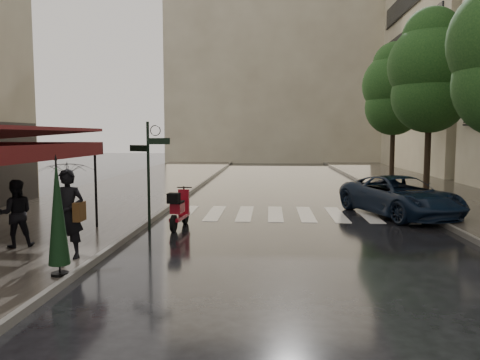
# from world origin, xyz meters

# --- Properties ---
(ground) EXTENTS (120.00, 120.00, 0.00)m
(ground) POSITION_xyz_m (0.00, 0.00, 0.00)
(ground) COLOR black
(ground) RESTS_ON ground
(sidewalk_near) EXTENTS (6.00, 60.00, 0.12)m
(sidewalk_near) POSITION_xyz_m (-4.50, 12.00, 0.06)
(sidewalk_near) COLOR #38332D
(sidewalk_near) RESTS_ON ground
(sidewalk_far) EXTENTS (5.50, 60.00, 0.12)m
(sidewalk_far) POSITION_xyz_m (10.25, 12.00, 0.06)
(sidewalk_far) COLOR #38332D
(sidewalk_far) RESTS_ON ground
(curb_near) EXTENTS (0.12, 60.00, 0.16)m
(curb_near) POSITION_xyz_m (-1.45, 12.00, 0.07)
(curb_near) COLOR #595651
(curb_near) RESTS_ON ground
(curb_far) EXTENTS (0.12, 60.00, 0.16)m
(curb_far) POSITION_xyz_m (7.45, 12.00, 0.07)
(curb_far) COLOR #595651
(curb_far) RESTS_ON ground
(crosswalk) EXTENTS (7.85, 3.20, 0.01)m
(crosswalk) POSITION_xyz_m (2.98, 6.00, 0.01)
(crosswalk) COLOR silver
(crosswalk) RESTS_ON ground
(signpost) EXTENTS (1.17, 0.29, 3.10)m
(signpost) POSITION_xyz_m (-1.19, 3.00, 1.83)
(signpost) COLOR black
(signpost) RESTS_ON ground
(haussmann_far) EXTENTS (8.00, 16.00, 18.50)m
(haussmann_far) POSITION_xyz_m (16.50, 26.00, 9.25)
(haussmann_far) COLOR tan
(haussmann_far) RESTS_ON ground
(backdrop_building) EXTENTS (22.00, 6.00, 20.00)m
(backdrop_building) POSITION_xyz_m (3.00, 38.00, 10.00)
(backdrop_building) COLOR tan
(backdrop_building) RESTS_ON ground
(tree_mid) EXTENTS (3.80, 3.80, 8.34)m
(tree_mid) POSITION_xyz_m (9.50, 12.00, 5.59)
(tree_mid) COLOR black
(tree_mid) RESTS_ON sidewalk_far
(tree_far) EXTENTS (3.80, 3.80, 8.16)m
(tree_far) POSITION_xyz_m (9.70, 19.00, 5.46)
(tree_far) COLOR black
(tree_far) RESTS_ON sidewalk_far
(pedestrian_with_umbrella) EXTENTS (1.14, 1.16, 2.58)m
(pedestrian_with_umbrella) POSITION_xyz_m (-2.00, -0.56, 1.83)
(pedestrian_with_umbrella) COLOR black
(pedestrian_with_umbrella) RESTS_ON sidewalk_near
(pedestrian_terrace) EXTENTS (0.95, 0.88, 1.58)m
(pedestrian_terrace) POSITION_xyz_m (-3.65, 0.33, 0.91)
(pedestrian_terrace) COLOR black
(pedestrian_terrace) RESTS_ON sidewalk_near
(scooter) EXTENTS (0.50, 1.75, 1.15)m
(scooter) POSITION_xyz_m (-0.40, 3.34, 0.53)
(scooter) COLOR black
(scooter) RESTS_ON ground
(parked_car) EXTENTS (3.79, 5.30, 1.34)m
(parked_car) POSITION_xyz_m (6.64, 5.88, 0.67)
(parked_car) COLOR black
(parked_car) RESTS_ON ground
(parasol_front) EXTENTS (0.39, 0.39, 2.19)m
(parasol_front) POSITION_xyz_m (-1.65, -1.78, 1.30)
(parasol_front) COLOR black
(parasol_front) RESTS_ON sidewalk_near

